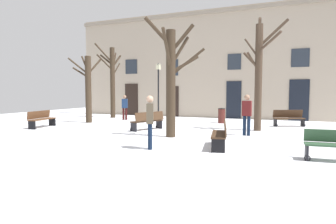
# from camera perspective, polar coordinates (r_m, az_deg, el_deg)

# --- Properties ---
(ground_plane) EXTENTS (33.31, 33.31, 0.00)m
(ground_plane) POSITION_cam_1_polar(r_m,az_deg,el_deg) (13.67, -2.68, -3.94)
(ground_plane) COLOR white
(building_facade) EXTENTS (20.82, 0.60, 7.80)m
(building_facade) POSITION_cam_1_polar(r_m,az_deg,el_deg) (21.70, 7.06, 9.42)
(building_facade) COLOR tan
(building_facade) RESTS_ON ground
(tree_left_of_center) EXTENTS (1.41, 2.11, 5.36)m
(tree_left_of_center) POSITION_cam_1_polar(r_m,az_deg,el_deg) (21.50, -10.95, 6.32)
(tree_left_of_center) COLOR #382B1E
(tree_left_of_center) RESTS_ON ground
(tree_right_of_center) EXTENTS (1.60, 1.47, 4.10)m
(tree_right_of_center) POSITION_cam_1_polar(r_m,az_deg,el_deg) (18.40, -15.48, 4.71)
(tree_right_of_center) COLOR #382B1E
(tree_right_of_center) RESTS_ON ground
(tree_foreground) EXTENTS (2.17, 2.27, 4.85)m
(tree_foreground) POSITION_cam_1_polar(r_m,az_deg,el_deg) (12.03, 0.71, 6.87)
(tree_foreground) COLOR #382B1E
(tree_foreground) RESTS_ON ground
(tree_center) EXTENTS (2.18, 2.12, 5.33)m
(tree_center) POSITION_cam_1_polar(r_m,az_deg,el_deg) (14.68, 17.49, 7.49)
(tree_center) COLOR #423326
(tree_center) RESTS_ON ground
(streetlamp) EXTENTS (0.30, 0.30, 3.77)m
(streetlamp) POSITION_cam_1_polar(r_m,az_deg,el_deg) (19.10, -1.91, 5.27)
(streetlamp) COLOR black
(streetlamp) RESTS_ON ground
(litter_bin) EXTENTS (0.45, 0.45, 0.89)m
(litter_bin) POSITION_cam_1_polar(r_m,az_deg,el_deg) (17.76, 10.51, -0.71)
(litter_bin) COLOR #4C1E19
(litter_bin) RESTS_ON ground
(bench_near_center_tree) EXTENTS (1.57, 0.59, 0.85)m
(bench_near_center_tree) POSITION_cam_1_polar(r_m,az_deg,el_deg) (9.11, 30.05, -5.71)
(bench_near_center_tree) COLOR #2D4C33
(bench_near_center_tree) RESTS_ON ground
(bench_near_lamp) EXTENTS (1.17, 1.83, 0.91)m
(bench_near_lamp) POSITION_cam_1_polar(r_m,az_deg,el_deg) (14.32, -4.02, -1.72)
(bench_near_lamp) COLOR #3D2819
(bench_near_lamp) RESTS_ON ground
(bench_back_to_back_right) EXTENTS (0.84, 1.90, 0.92)m
(bench_back_to_back_right) POSITION_cam_1_polar(r_m,az_deg,el_deg) (9.94, 10.34, -4.24)
(bench_back_to_back_right) COLOR #3D2819
(bench_back_to_back_right) RESTS_ON ground
(bench_back_to_back_left) EXTENTS (1.68, 1.05, 0.90)m
(bench_back_to_back_left) POSITION_cam_1_polar(r_m,az_deg,el_deg) (17.14, 22.66, -1.08)
(bench_back_to_back_left) COLOR #3D2819
(bench_back_to_back_left) RESTS_ON ground
(bench_by_litter_bin) EXTENTS (0.72, 1.81, 0.89)m
(bench_by_litter_bin) POSITION_cam_1_polar(r_m,az_deg,el_deg) (16.69, -23.67, -1.25)
(bench_by_litter_bin) COLOR #51331E
(bench_by_litter_bin) RESTS_ON ground
(person_near_bench) EXTENTS (0.44, 0.36, 1.66)m
(person_near_bench) POSITION_cam_1_polar(r_m,az_deg,el_deg) (19.68, -8.52, 1.14)
(person_near_bench) COLOR #350F0F
(person_near_bench) RESTS_ON ground
(person_by_shop_door) EXTENTS (0.40, 0.25, 1.77)m
(person_by_shop_door) POSITION_cam_1_polar(r_m,az_deg,el_deg) (12.89, 15.26, -0.13)
(person_by_shop_door) COLOR black
(person_by_shop_door) RESTS_ON ground
(person_crossing_plaza) EXTENTS (0.35, 0.44, 1.77)m
(person_crossing_plaza) POSITION_cam_1_polar(r_m,az_deg,el_deg) (9.51, -3.57, -1.44)
(person_crossing_plaza) COLOR black
(person_crossing_plaza) RESTS_ON ground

